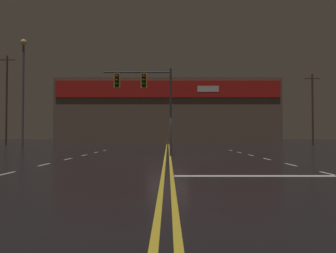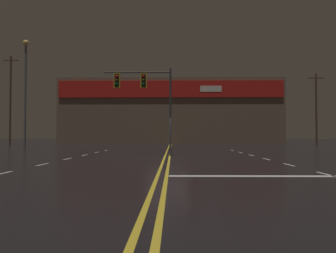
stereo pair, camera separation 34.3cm
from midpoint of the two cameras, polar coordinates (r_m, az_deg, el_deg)
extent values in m
plane|color=black|center=(20.53, 0.33, -5.33)|extent=(200.00, 200.00, 0.00)
cube|color=gold|center=(20.54, -0.09, -5.31)|extent=(0.12, 60.00, 0.01)
cube|color=gold|center=(20.53, 0.75, -5.32)|extent=(0.12, 60.00, 0.01)
cube|color=silver|center=(12.97, -26.26, -7.35)|extent=(0.12, 1.40, 0.01)
cube|color=silver|center=(16.25, -20.43, -6.21)|extent=(0.12, 1.40, 0.01)
cube|color=silver|center=(19.64, -16.59, -5.42)|extent=(0.12, 1.40, 0.01)
cube|color=silver|center=(23.09, -13.90, -4.85)|extent=(0.12, 1.40, 0.01)
cube|color=silver|center=(26.58, -11.92, -4.43)|extent=(0.12, 1.40, 0.01)
cube|color=silver|center=(30.10, -10.40, -4.10)|extent=(0.12, 1.40, 0.01)
cube|color=silver|center=(12.80, 26.46, -7.42)|extent=(0.12, 1.40, 0.01)
cube|color=silver|center=(16.11, 20.89, -6.24)|extent=(0.12, 1.40, 0.01)
cube|color=silver|center=(19.52, 17.26, -5.44)|extent=(0.12, 1.40, 0.01)
cube|color=silver|center=(22.99, 14.72, -4.86)|extent=(0.12, 1.40, 0.01)
cube|color=silver|center=(26.50, 12.85, -4.43)|extent=(0.12, 1.40, 0.01)
cube|color=silver|center=(30.02, 11.42, -4.10)|extent=(0.12, 1.40, 0.01)
cube|color=silver|center=(12.26, 27.69, -7.67)|extent=(10.90, 0.40, 0.01)
cylinder|color=#38383D|center=(21.49, 0.88, 2.52)|extent=(0.14, 0.14, 5.76)
cylinder|color=#38383D|center=(21.94, -4.97, 9.37)|extent=(4.42, 0.10, 0.10)
cube|color=black|center=(21.81, -3.81, 7.99)|extent=(0.28, 0.24, 0.84)
cube|color=gold|center=(21.81, -3.81, 7.99)|extent=(0.42, 0.08, 0.99)
sphere|color=red|center=(21.70, -3.84, 8.72)|extent=(0.17, 0.17, 0.17)
sphere|color=#543707|center=(21.65, -3.84, 8.06)|extent=(0.17, 0.17, 0.17)
sphere|color=#084513|center=(21.61, -3.85, 7.40)|extent=(0.17, 0.17, 0.17)
cube|color=black|center=(22.02, -8.44, 7.91)|extent=(0.28, 0.24, 0.84)
cube|color=gold|center=(22.02, -8.44, 7.91)|extent=(0.42, 0.08, 0.99)
sphere|color=red|center=(21.91, -8.50, 8.63)|extent=(0.17, 0.17, 0.17)
sphere|color=#543707|center=(21.87, -8.51, 7.98)|extent=(0.17, 0.17, 0.17)
sphere|color=#084513|center=(21.83, -8.51, 7.33)|extent=(0.17, 0.17, 0.17)
cylinder|color=#59595E|center=(33.92, -23.34, 4.76)|extent=(0.20, 0.20, 10.01)
sphere|color=#F4C666|center=(34.86, -23.24, 13.24)|extent=(0.56, 0.56, 0.56)
cube|color=brown|center=(54.13, 0.67, 2.35)|extent=(34.47, 10.00, 10.09)
cube|color=red|center=(49.40, 0.65, 6.56)|extent=(33.78, 0.20, 2.52)
cube|color=white|center=(49.69, 7.66, 6.52)|extent=(3.20, 0.16, 0.90)
cylinder|color=#4C3828|center=(52.64, -25.60, 4.12)|extent=(0.26, 0.26, 12.85)
cube|color=#4C3828|center=(53.52, -25.52, 10.34)|extent=(2.20, 0.12, 0.12)
cylinder|color=#4C3828|center=(51.35, 24.59, 2.74)|extent=(0.26, 0.26, 10.16)
cube|color=#4C3828|center=(51.87, 24.53, 7.68)|extent=(2.20, 0.12, 0.12)
camera|label=1|loc=(0.17, -89.59, -0.01)|focal=35.00mm
camera|label=2|loc=(0.17, 90.41, 0.01)|focal=35.00mm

